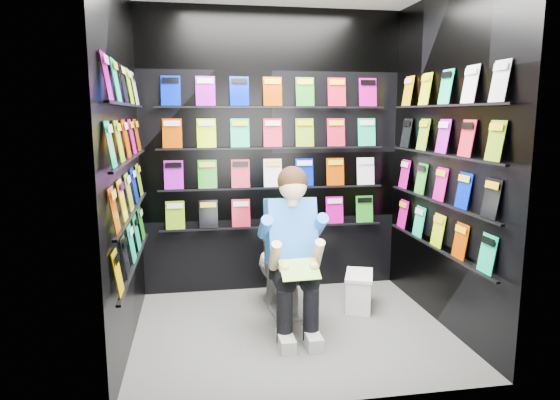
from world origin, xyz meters
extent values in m
plane|color=#595956|center=(0.00, 0.00, 0.00)|extent=(2.40, 2.40, 0.00)
cube|color=black|center=(0.00, 1.00, 1.30)|extent=(2.40, 0.04, 2.60)
cube|color=black|center=(0.00, -1.00, 1.30)|extent=(2.40, 0.04, 2.60)
cube|color=black|center=(-1.20, 0.00, 1.30)|extent=(0.04, 2.00, 2.60)
cube|color=black|center=(1.20, 0.00, 1.30)|extent=(0.04, 2.00, 2.60)
imported|color=silver|center=(0.00, 0.45, 0.37)|extent=(0.46, 0.77, 0.73)
cube|color=white|center=(0.65, 0.36, 0.14)|extent=(0.32, 0.42, 0.28)
cube|color=white|center=(0.65, 0.36, 0.29)|extent=(0.35, 0.45, 0.03)
cube|color=#22954C|center=(0.00, -0.28, 0.58)|extent=(0.29, 0.18, 0.12)
camera|label=1|loc=(-0.71, -3.57, 1.65)|focal=32.00mm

